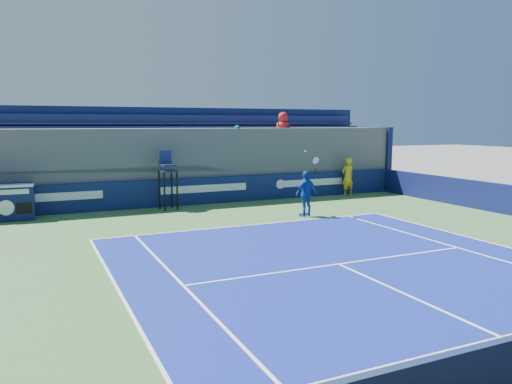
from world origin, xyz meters
name	(u,v)px	position (x,y,z in m)	size (l,w,h in m)	color
ball_person	(348,177)	(7.39, 16.61, 0.96)	(0.69, 0.45, 1.90)	gold
back_hoarding	(204,191)	(0.00, 17.10, 0.60)	(20.40, 0.21, 1.20)	#0D194B
match_clock	(15,201)	(-7.62, 16.41, 0.74)	(1.35, 0.79, 1.40)	#0E1849
umpire_chair	(168,173)	(-1.84, 16.37, 1.53)	(0.79, 0.79, 2.48)	black
tennis_player	(306,193)	(2.64, 12.58, 0.91)	(1.11, 0.65, 2.57)	#123E98
stadium_seating	(190,160)	(0.01, 19.15, 1.83)	(21.00, 4.05, 4.40)	#505055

